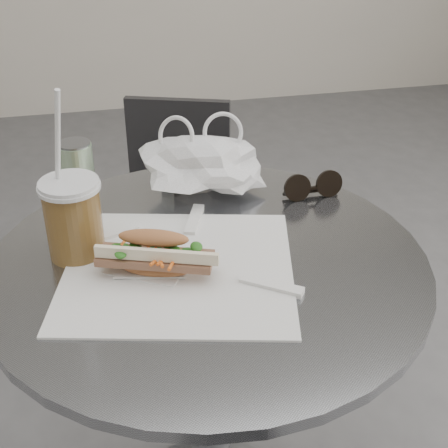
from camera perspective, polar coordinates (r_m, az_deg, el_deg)
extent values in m
cylinder|color=slate|center=(1.32, -1.25, -16.59)|extent=(0.08, 0.08, 0.71)
cylinder|color=slate|center=(1.08, -1.47, -3.58)|extent=(0.76, 0.76, 0.02)
cylinder|color=#2C2C2F|center=(2.03, -4.49, -10.17)|extent=(0.35, 0.35, 0.02)
cylinder|color=#2C2C2F|center=(1.90, -4.76, -5.16)|extent=(0.06, 0.06, 0.46)
cylinder|color=#2C2C2F|center=(1.77, -5.07, 0.87)|extent=(0.39, 0.39, 0.02)
cube|color=#2C2C2F|center=(1.87, -4.19, 7.48)|extent=(0.30, 0.12, 0.27)
cube|color=white|center=(1.05, -4.16, -4.08)|extent=(0.45, 0.44, 0.00)
ellipsoid|color=#AA6E40|center=(1.03, -6.24, -3.99)|extent=(0.25, 0.15, 0.02)
cube|color=brown|center=(1.02, -6.30, -3.12)|extent=(0.20, 0.12, 0.01)
ellipsoid|color=#AA6E40|center=(1.01, -6.45, -1.59)|extent=(0.25, 0.16, 0.04)
cylinder|color=olive|center=(1.09, -13.56, 0.18)|extent=(0.10, 0.10, 0.13)
cylinder|color=silver|center=(1.05, -14.02, 3.48)|extent=(0.10, 0.10, 0.01)
cylinder|color=white|center=(1.04, -14.96, 5.96)|extent=(0.04, 0.06, 0.24)
cylinder|color=black|center=(1.25, 6.72, 3.26)|extent=(0.06, 0.02, 0.06)
cylinder|color=black|center=(1.28, 9.58, 3.62)|extent=(0.06, 0.02, 0.06)
cube|color=black|center=(1.27, 8.14, 3.18)|extent=(0.02, 0.01, 0.01)
cube|color=white|center=(1.07, -6.57, -3.33)|extent=(0.17, 0.17, 0.01)
cube|color=white|center=(1.07, -6.58, -3.12)|extent=(0.14, 0.14, 0.00)
cylinder|color=#68A25F|center=(1.26, -13.23, 4.53)|extent=(0.07, 0.07, 0.12)
cylinder|color=slate|center=(1.23, -13.58, 7.16)|extent=(0.06, 0.06, 0.00)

